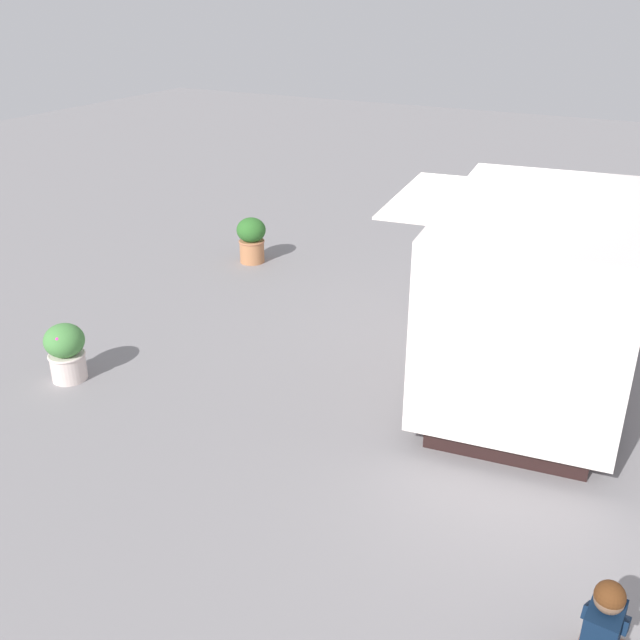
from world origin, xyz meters
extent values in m
plane|color=gray|center=(0.00, 0.00, 0.00)|extent=(40.00, 40.00, 0.00)
cube|color=white|center=(0.58, 0.99, 1.26)|extent=(3.63, 2.41, 2.04)
cube|color=white|center=(-1.85, 0.71, 1.03)|extent=(1.68, 2.11, 1.58)
cube|color=black|center=(-2.56, 0.63, 1.30)|extent=(0.21, 1.63, 0.60)
cube|color=black|center=(0.70, -0.04, 1.38)|extent=(1.88, 0.23, 0.71)
cube|color=white|center=(0.73, -0.33, 2.24)|extent=(2.11, 0.82, 0.03)
cube|color=black|center=(-0.15, 0.90, 0.12)|extent=(4.80, 2.14, 0.24)
cylinder|color=black|center=(-1.76, 1.64, 0.44)|extent=(0.89, 0.32, 0.87)
cylinder|color=black|center=(-1.56, -0.17, 0.44)|extent=(0.89, 0.32, 0.87)
cylinder|color=black|center=(1.09, 1.96, 0.44)|extent=(0.89, 0.32, 0.87)
cylinder|color=black|center=(1.29, 0.15, 0.44)|extent=(0.89, 0.32, 0.87)
cube|color=#0C1E36|center=(4.36, 2.37, 0.40)|extent=(0.35, 0.25, 0.55)
sphere|color=brown|center=(4.36, 2.37, 0.77)|extent=(0.20, 0.20, 0.20)
sphere|color=#512B13|center=(4.36, 2.37, 0.80)|extent=(0.20, 0.20, 0.20)
cube|color=#0C1E36|center=(4.23, 2.48, 0.47)|extent=(0.35, 0.12, 0.28)
cube|color=#0C1E36|center=(4.21, 2.28, 0.47)|extent=(0.35, 0.12, 0.28)
cylinder|color=#E3AE52|center=(4.05, 2.39, 0.39)|extent=(0.38, 0.08, 0.08)
cube|color=red|center=(4.05, 2.39, 0.41)|extent=(0.32, 0.05, 0.02)
cylinder|color=beige|center=(2.89, -4.00, 0.17)|extent=(0.42, 0.42, 0.34)
torus|color=beige|center=(2.89, -4.00, 0.33)|extent=(0.45, 0.45, 0.04)
ellipsoid|color=#498842|center=(2.89, -4.00, 0.52)|extent=(0.48, 0.48, 0.41)
sphere|color=#F32E9B|center=(3.05, -3.93, 0.62)|extent=(0.07, 0.07, 0.07)
sphere|color=#F33A9C|center=(2.92, -3.83, 0.61)|extent=(0.06, 0.06, 0.06)
sphere|color=#E63283|center=(2.73, -3.95, 0.63)|extent=(0.07, 0.07, 0.07)
sphere|color=#DF2B9B|center=(2.70, -4.02, 0.59)|extent=(0.09, 0.09, 0.09)
cylinder|color=#B4744A|center=(-1.64, -4.24, 0.20)|extent=(0.42, 0.42, 0.39)
torus|color=#B36D4A|center=(-1.64, -4.24, 0.38)|extent=(0.45, 0.45, 0.04)
ellipsoid|color=#2E6727|center=(-1.64, -4.24, 0.58)|extent=(0.50, 0.50, 0.43)
sphere|color=red|center=(-1.66, -4.44, 0.63)|extent=(0.08, 0.08, 0.08)
sphere|color=#DE1C42|center=(-1.82, -4.26, 0.68)|extent=(0.06, 0.06, 0.06)
sphere|color=red|center=(-1.70, -4.04, 0.61)|extent=(0.06, 0.06, 0.06)
sphere|color=#D92E40|center=(-1.85, -4.23, 0.62)|extent=(0.06, 0.06, 0.06)
sphere|color=red|center=(-1.67, -4.39, 0.71)|extent=(0.07, 0.07, 0.07)
camera|label=1|loc=(8.32, 2.31, 4.40)|focal=40.49mm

